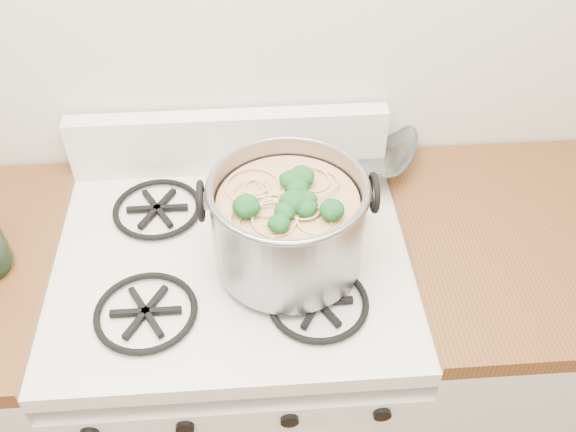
{
  "coord_description": "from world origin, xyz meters",
  "views": [
    {
      "loc": [
        0.05,
        0.31,
        1.91
      ],
      "look_at": [
        0.12,
        1.23,
        1.05
      ],
      "focal_mm": 40.0,
      "sensor_mm": 36.0,
      "label": 1
    }
  ],
  "objects_px": {
    "gas_range": "(243,376)",
    "spatula": "(342,215)",
    "stock_pot": "(288,224)",
    "glass_bowl": "(365,157)"
  },
  "relations": [
    {
      "from": "gas_range",
      "to": "spatula",
      "type": "bearing_deg",
      "value": 17.45
    },
    {
      "from": "gas_range",
      "to": "stock_pot",
      "type": "relative_size",
      "value": 2.68
    },
    {
      "from": "stock_pot",
      "to": "spatula",
      "type": "xyz_separation_m",
      "value": [
        0.13,
        0.11,
        -0.09
      ]
    },
    {
      "from": "glass_bowl",
      "to": "stock_pot",
      "type": "bearing_deg",
      "value": -124.14
    },
    {
      "from": "stock_pot",
      "to": "spatula",
      "type": "bearing_deg",
      "value": 40.65
    },
    {
      "from": "gas_range",
      "to": "spatula",
      "type": "distance_m",
      "value": 0.56
    },
    {
      "from": "gas_range",
      "to": "glass_bowl",
      "type": "xyz_separation_m",
      "value": [
        0.33,
        0.28,
        0.5
      ]
    },
    {
      "from": "spatula",
      "to": "glass_bowl",
      "type": "distance_m",
      "value": 0.22
    },
    {
      "from": "gas_range",
      "to": "glass_bowl",
      "type": "height_order",
      "value": "glass_bowl"
    },
    {
      "from": "gas_range",
      "to": "stock_pot",
      "type": "xyz_separation_m",
      "value": [
        0.12,
        -0.03,
        0.59
      ]
    }
  ]
}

